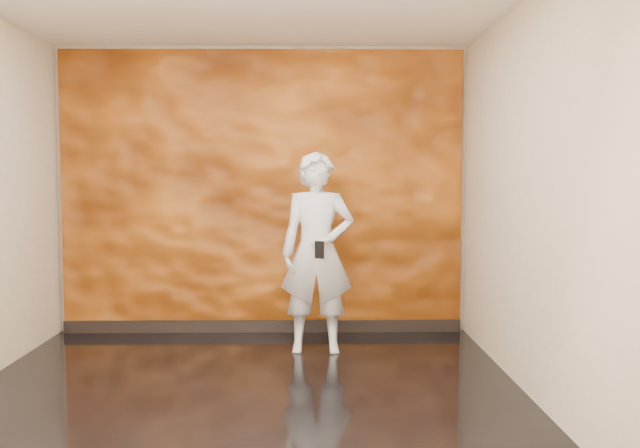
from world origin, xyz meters
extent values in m
cube|color=black|center=(0.00, 0.00, -0.01)|extent=(4.00, 4.00, 0.01)
cube|color=#C4B099|center=(0.00, 2.00, 1.40)|extent=(4.00, 0.02, 2.80)
cube|color=#C4B099|center=(0.00, -2.00, 1.40)|extent=(4.00, 0.02, 2.80)
cube|color=#C4B099|center=(2.00, 0.00, 1.40)|extent=(0.02, 4.00, 2.80)
cube|color=#CA6617|center=(0.00, 1.96, 1.38)|extent=(3.90, 0.06, 2.75)
cube|color=black|center=(0.00, 1.92, 0.06)|extent=(3.90, 0.04, 0.12)
imported|color=#9FA4AE|center=(0.53, 1.17, 0.87)|extent=(0.64, 0.43, 1.75)
cube|color=black|center=(0.54, 0.88, 0.93)|extent=(0.08, 0.05, 0.15)
camera|label=1|loc=(0.45, -5.02, 1.56)|focal=40.00mm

